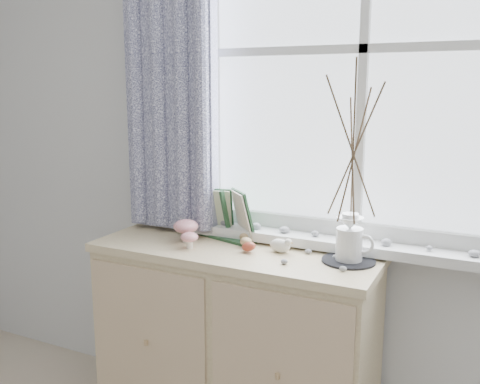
% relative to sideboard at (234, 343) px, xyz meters
% --- Properties ---
extents(sideboard, '(1.20, 0.45, 0.85)m').
position_rel_sideboard_xyz_m(sideboard, '(0.00, 0.00, 0.00)').
color(sideboard, beige).
rests_on(sideboard, ground).
extents(botanical_book, '(0.35, 0.22, 0.23)m').
position_rel_sideboard_xyz_m(botanical_book, '(-0.09, 0.09, 0.54)').
color(botanical_book, '#1E3F24').
rests_on(botanical_book, sideboard).
extents(toadstool_cluster, '(0.15, 0.16, 0.10)m').
position_rel_sideboard_xyz_m(toadstool_cluster, '(-0.21, -0.03, 0.49)').
color(toadstool_cluster, white).
rests_on(toadstool_cluster, sideboard).
extents(wooden_eggs, '(0.13, 0.17, 0.06)m').
position_rel_sideboard_xyz_m(wooden_eggs, '(0.04, 0.04, 0.45)').
color(wooden_eggs, '#A17A59').
rests_on(wooden_eggs, sideboard).
extents(songbird_figurine, '(0.12, 0.07, 0.06)m').
position_rel_sideboard_xyz_m(songbird_figurine, '(0.19, 0.04, 0.46)').
color(songbird_figurine, silver).
rests_on(songbird_figurine, sideboard).
extents(crocheted_doily, '(0.20, 0.20, 0.01)m').
position_rel_sideboard_xyz_m(crocheted_doily, '(0.47, 0.04, 0.43)').
color(crocheted_doily, black).
rests_on(crocheted_doily, sideboard).
extents(twig_pitcher, '(0.35, 0.35, 0.77)m').
position_rel_sideboard_xyz_m(twig_pitcher, '(0.47, 0.04, 0.86)').
color(twig_pitcher, silver).
rests_on(twig_pitcher, crocheted_doily).
extents(sideboard_pebbles, '(0.33, 0.22, 0.02)m').
position_rel_sideboard_xyz_m(sideboard_pebbles, '(0.33, 0.01, 0.43)').
color(sideboard_pebbles, '#9B9B9D').
rests_on(sideboard_pebbles, sideboard).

